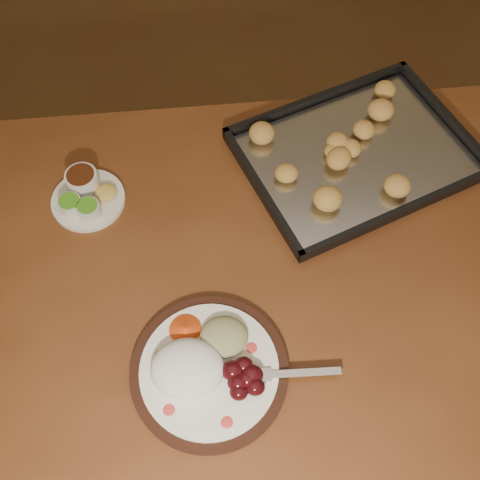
{
  "coord_description": "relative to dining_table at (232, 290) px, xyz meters",
  "views": [
    {
      "loc": [
        -0.05,
        -0.5,
        1.72
      ],
      "look_at": [
        -0.07,
        0.04,
        0.77
      ],
      "focal_mm": 40.0,
      "sensor_mm": 36.0,
      "label": 1
    }
  ],
  "objects": [
    {
      "name": "condiment_saucer",
      "position": [
        -0.32,
        0.16,
        0.12
      ],
      "size": [
        0.16,
        0.16,
        0.05
      ],
      "rotation": [
        0.0,
        0.0,
        0.08
      ],
      "color": "silver",
      "rests_on": "dining_table"
    },
    {
      "name": "dinner_plate",
      "position": [
        -0.04,
        -0.21,
        0.12
      ],
      "size": [
        0.38,
        0.29,
        0.07
      ],
      "rotation": [
        0.0,
        0.0,
        -0.0
      ],
      "color": "black",
      "rests_on": "dining_table"
    },
    {
      "name": "ground",
      "position": [
        0.09,
        0.02,
        -0.65
      ],
      "size": [
        4.0,
        4.0,
        0.0
      ],
      "primitive_type": "plane",
      "color": "#533B1C",
      "rests_on": "ground"
    },
    {
      "name": "dining_table",
      "position": [
        0.0,
        0.0,
        0.0
      ],
      "size": [
        1.61,
        1.1,
        0.75
      ],
      "rotation": [
        0.0,
        0.0,
        0.14
      ],
      "color": "brown",
      "rests_on": "ground"
    },
    {
      "name": "baking_tray",
      "position": [
        0.27,
        0.3,
        0.11
      ],
      "size": [
        0.62,
        0.56,
        0.05
      ],
      "rotation": [
        0.0,
        0.0,
        0.49
      ],
      "color": "black",
      "rests_on": "dining_table"
    }
  ]
}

